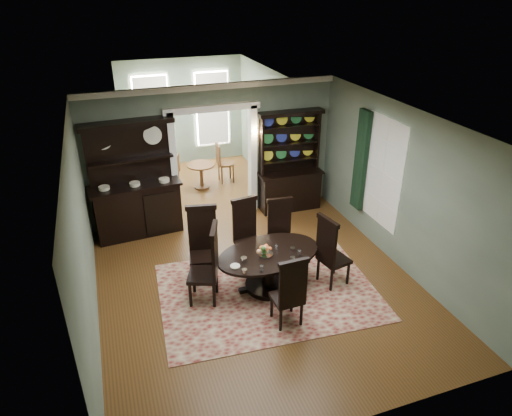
{
  "coord_description": "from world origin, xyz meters",
  "views": [
    {
      "loc": [
        -2.24,
        -6.23,
        4.96
      ],
      "look_at": [
        0.15,
        0.6,
        1.27
      ],
      "focal_mm": 32.0,
      "sensor_mm": 36.0,
      "label": 1
    }
  ],
  "objects_px": {
    "dining_table": "(269,263)",
    "sideboard": "(136,196)",
    "welsh_dresser": "(289,175)",
    "parlor_table": "(201,173)"
  },
  "relations": [
    {
      "from": "dining_table",
      "to": "sideboard",
      "type": "distance_m",
      "value": 3.4
    },
    {
      "from": "dining_table",
      "to": "welsh_dresser",
      "type": "distance_m",
      "value": 3.24
    },
    {
      "from": "dining_table",
      "to": "parlor_table",
      "type": "relative_size",
      "value": 2.81
    },
    {
      "from": "sideboard",
      "to": "parlor_table",
      "type": "height_order",
      "value": "sideboard"
    },
    {
      "from": "parlor_table",
      "to": "dining_table",
      "type": "bearing_deg",
      "value": -88.38
    },
    {
      "from": "dining_table",
      "to": "parlor_table",
      "type": "bearing_deg",
      "value": 82.77
    },
    {
      "from": "dining_table",
      "to": "parlor_table",
      "type": "height_order",
      "value": "dining_table"
    },
    {
      "from": "welsh_dresser",
      "to": "parlor_table",
      "type": "xyz_separation_m",
      "value": [
        -1.7,
        1.77,
        -0.41
      ]
    },
    {
      "from": "sideboard",
      "to": "welsh_dresser",
      "type": "relative_size",
      "value": 1.05
    },
    {
      "from": "welsh_dresser",
      "to": "parlor_table",
      "type": "height_order",
      "value": "welsh_dresser"
    }
  ]
}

